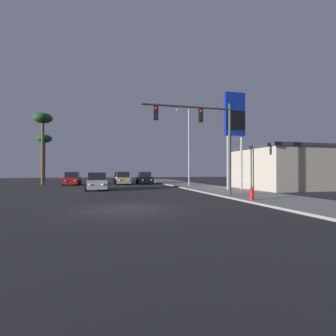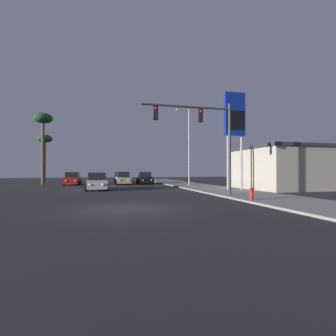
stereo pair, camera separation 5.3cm
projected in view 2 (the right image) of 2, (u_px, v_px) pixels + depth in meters
name	position (u px, v px, depth m)	size (l,w,h in m)	color
ground_plane	(127.00, 209.00, 12.82)	(120.00, 120.00, 0.00)	#28282B
sidewalk_right	(217.00, 190.00, 24.87)	(5.00, 60.00, 0.12)	gray
building_gas_station	(293.00, 168.00, 27.04)	(10.30, 8.30, 4.30)	#B2A893
car_blue	(120.00, 177.00, 43.36)	(2.04, 4.34, 1.68)	navy
car_tan	(123.00, 179.00, 35.68)	(2.04, 4.32, 1.68)	tan
car_red	(72.00, 179.00, 34.10)	(2.04, 4.34, 1.68)	maroon
car_silver	(97.00, 182.00, 25.19)	(2.04, 4.33, 1.68)	#B7B7BC
car_black	(145.00, 179.00, 36.34)	(2.04, 4.34, 1.68)	black
traffic_light_mast	(206.00, 130.00, 18.14)	(6.41, 0.36, 6.50)	#38383D
street_lamp	(188.00, 143.00, 30.70)	(1.74, 0.24, 9.00)	#99999E
gas_station_sign	(235.00, 120.00, 24.31)	(2.00, 0.42, 9.00)	#99999E
fire_hydrant	(251.00, 194.00, 15.57)	(0.24, 0.34, 0.76)	red
palm_tree_far	(45.00, 141.00, 43.25)	(2.40, 2.40, 7.81)	brown
palm_tree_mid	(43.00, 122.00, 34.00)	(2.40, 2.40, 9.36)	brown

